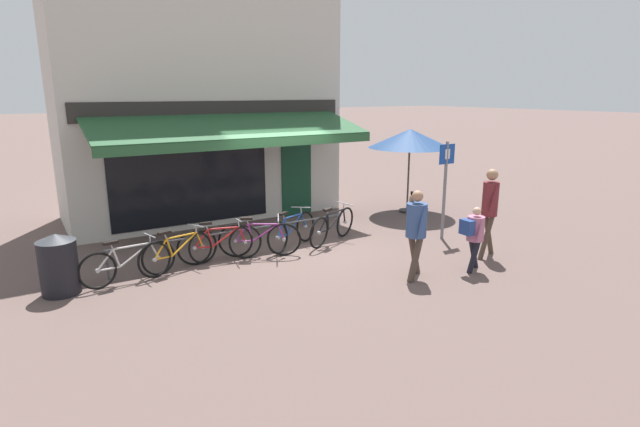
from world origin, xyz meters
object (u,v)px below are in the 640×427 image
object	(u,v)px
parking_sign	(445,180)
bicycle_black	(332,226)
bicycle_orange	(179,252)
cafe_parasol	(410,139)
bicycle_blue	(292,231)
pedestrian_child	(474,232)
bicycle_silver	(129,263)
pedestrian_adult	(416,225)
pedestrian_second_adult	(490,203)
bicycle_red	(220,244)
bicycle_purple	(260,239)
litter_bin	(58,264)

from	to	relation	value
parking_sign	bicycle_black	bearing A→B (deg)	154.68
bicycle_orange	cafe_parasol	xyz separation A→B (m)	(6.84, 1.32, 1.69)
bicycle_blue	bicycle_black	distance (m)	0.95
cafe_parasol	pedestrian_child	bearing A→B (deg)	-116.64
bicycle_silver	bicycle_orange	world-z (taller)	bicycle_orange
pedestrian_adult	pedestrian_second_adult	distance (m)	2.08
bicycle_red	pedestrian_adult	world-z (taller)	pedestrian_adult
pedestrian_child	bicycle_silver	bearing A→B (deg)	156.30
bicycle_purple	cafe_parasol	bearing A→B (deg)	41.81
litter_bin	bicycle_black	bearing A→B (deg)	0.60
pedestrian_second_adult	litter_bin	world-z (taller)	pedestrian_second_adult
bicycle_silver	bicycle_black	world-z (taller)	bicycle_black
bicycle_blue	bicycle_black	xyz separation A→B (m)	(0.94, -0.17, 0.01)
pedestrian_adult	litter_bin	size ratio (longest dim) A/B	1.57
bicycle_blue	cafe_parasol	world-z (taller)	cafe_parasol
pedestrian_adult	bicycle_orange	bearing A→B (deg)	134.28
bicycle_black	pedestrian_child	distance (m)	3.19
bicycle_silver	cafe_parasol	size ratio (longest dim) A/B	0.74
bicycle_blue	bicycle_black	bearing A→B (deg)	-36.68
bicycle_orange	bicycle_silver	bearing A→B (deg)	170.84
bicycle_silver	bicycle_orange	size ratio (longest dim) A/B	1.03
bicycle_black	cafe_parasol	xyz separation A→B (m)	(3.40, 1.35, 1.67)
litter_bin	bicycle_silver	bearing A→B (deg)	-1.63
pedestrian_adult	cafe_parasol	size ratio (longest dim) A/B	0.71
bicycle_silver	cafe_parasol	world-z (taller)	cafe_parasol
bicycle_silver	parking_sign	xyz separation A→B (m)	(6.69, -1.00, 1.02)
bicycle_black	cafe_parasol	world-z (taller)	cafe_parasol
bicycle_orange	pedestrian_adult	bearing A→B (deg)	-53.25
bicycle_orange	bicycle_black	size ratio (longest dim) A/B	1.00
bicycle_purple	pedestrian_adult	xyz separation A→B (m)	(1.90, -2.54, 0.61)
pedestrian_adult	litter_bin	xyz separation A→B (m)	(-5.56, 2.54, -0.47)
bicycle_purple	parking_sign	xyz separation A→B (m)	(4.12, -1.03, 1.00)
bicycle_silver	bicycle_black	size ratio (longest dim) A/B	1.03
bicycle_silver	bicycle_orange	distance (m)	0.95
bicycle_red	pedestrian_second_adult	xyz separation A→B (m)	(4.76, -2.59, 0.76)
pedestrian_adult	pedestrian_second_adult	size ratio (longest dim) A/B	0.89
bicycle_black	pedestrian_adult	size ratio (longest dim) A/B	1.03
pedestrian_adult	parking_sign	distance (m)	2.72
bicycle_black	parking_sign	bearing A→B (deg)	-50.16
bicycle_red	bicycle_purple	world-z (taller)	bicycle_purple
bicycle_black	litter_bin	distance (m)	5.48
pedestrian_adult	cafe_parasol	world-z (taller)	cafe_parasol
pedestrian_second_adult	parking_sign	distance (m)	1.43
bicycle_orange	litter_bin	distance (m)	2.04
bicycle_purple	litter_bin	bearing A→B (deg)	-153.28
pedestrian_adult	pedestrian_child	size ratio (longest dim) A/B	1.31
pedestrian_second_adult	cafe_parasol	bearing A→B (deg)	74.88
bicycle_silver	bicycle_purple	world-z (taller)	bicycle_purple
litter_bin	cafe_parasol	size ratio (longest dim) A/B	0.45
litter_bin	bicycle_blue	bearing A→B (deg)	2.91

